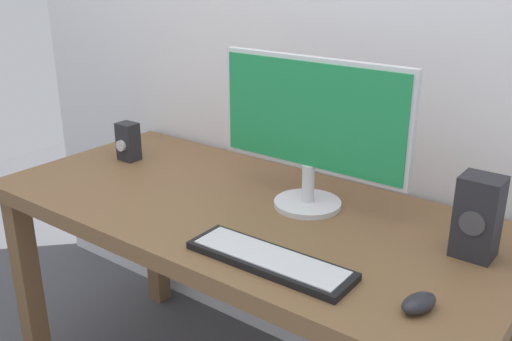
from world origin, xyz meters
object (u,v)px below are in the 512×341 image
Objects in this scene: speaker_right at (478,217)px; audio_controller at (128,142)px; monitor at (312,125)px; mouse at (419,303)px; keyboard_primary at (270,260)px; desk at (244,235)px.

speaker_right is 1.51× the size of audio_controller.
monitor is 4.38× the size of audio_controller.
monitor reaches higher than speaker_right.
audio_controller reaches higher than mouse.
monitor reaches higher than keyboard_primary.
keyboard_primary reaches higher than desk.
speaker_right is at bearing 1.71° from audio_controller.
monitor is 0.61m from mouse.
keyboard_primary is at bearing -41.45° from desk.
monitor reaches higher than mouse.
keyboard_primary is at bearing -138.05° from speaker_right.
speaker_right is (0.48, -0.01, -0.14)m from monitor.
keyboard_primary is at bearing -19.64° from audio_controller.
audio_controller is (-0.84, 0.30, 0.06)m from keyboard_primary.
speaker_right reaches higher than desk.
monitor is 2.89× the size of speaker_right.
mouse is 1.22m from audio_controller.
monitor is 6.43× the size of mouse.
audio_controller is (-1.21, -0.04, -0.04)m from speaker_right.
speaker_right reaches higher than audio_controller.
monitor is at bearing 178.59° from speaker_right.
keyboard_primary is 3.13× the size of audio_controller.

